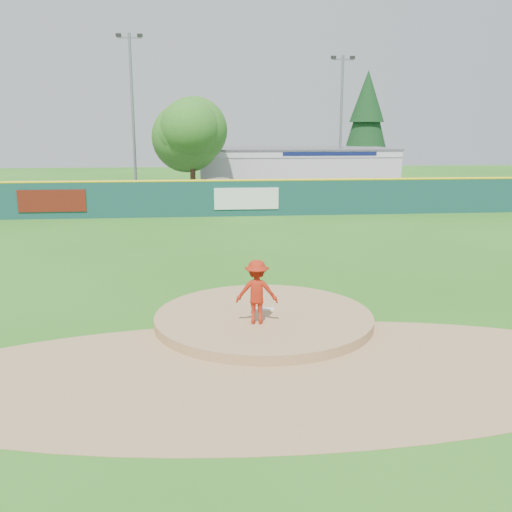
{
  "coord_description": "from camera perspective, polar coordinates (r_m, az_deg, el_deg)",
  "views": [
    {
      "loc": [
        -1.54,
        -13.66,
        4.84
      ],
      "look_at": [
        0.0,
        2.0,
        1.3
      ],
      "focal_mm": 40.0,
      "sensor_mm": 36.0,
      "label": 1
    }
  ],
  "objects": [
    {
      "name": "conifer_tree",
      "position": [
        51.75,
        11.01,
        13.23
      ],
      "size": [
        4.4,
        4.4,
        9.5
      ],
      "color": "#382314",
      "rests_on": "ground"
    },
    {
      "name": "infield_dirt_arc",
      "position": [
        11.81,
        2.42,
        -11.51
      ],
      "size": [
        15.4,
        15.4,
        0.01
      ],
      "primitive_type": "cylinder",
      "color": "#9E774C",
      "rests_on": "ground"
    },
    {
      "name": "deciduous_tree",
      "position": [
        38.67,
        -6.43,
        12.18
      ],
      "size": [
        5.6,
        5.6,
        7.36
      ],
      "color": "#382314",
      "rests_on": "ground"
    },
    {
      "name": "fence_banners",
      "position": [
        31.93,
        -10.48,
        5.56
      ],
      "size": [
        14.15,
        0.04,
        1.2
      ],
      "color": "#60180D",
      "rests_on": "ground"
    },
    {
      "name": "pitchers_mound",
      "position": [
        14.58,
        0.77,
        -6.72
      ],
      "size": [
        5.5,
        5.5,
        0.5
      ],
      "primitive_type": "cylinder",
      "color": "#9E774C",
      "rests_on": "ground"
    },
    {
      "name": "parking_lot",
      "position": [
        40.98,
        -3.43,
        5.89
      ],
      "size": [
        44.0,
        16.0,
        0.02
      ],
      "primitive_type": "cube",
      "color": "#38383A",
      "rests_on": "ground"
    },
    {
      "name": "outfield_fence",
      "position": [
        31.92,
        -2.82,
        5.91
      ],
      "size": [
        40.0,
        0.14,
        2.07
      ],
      "color": "#13403D",
      "rests_on": "ground"
    },
    {
      "name": "van",
      "position": [
        38.75,
        -3.06,
        6.69
      ],
      "size": [
        5.75,
        2.79,
        1.58
      ],
      "primitive_type": "imported",
      "rotation": [
        0.0,
        0.0,
        1.6
      ],
      "color": "silver",
      "rests_on": "parking_lot"
    },
    {
      "name": "ground",
      "position": [
        14.58,
        0.77,
        -6.72
      ],
      "size": [
        120.0,
        120.0,
        0.0
      ],
      "primitive_type": "plane",
      "color": "#286B19",
      "rests_on": "ground"
    },
    {
      "name": "pool_building_grp",
      "position": [
        46.38,
        3.81,
        8.72
      ],
      "size": [
        15.2,
        8.2,
        3.31
      ],
      "color": "silver",
      "rests_on": "ground"
    },
    {
      "name": "light_pole_left",
      "position": [
        40.93,
        -12.24,
        14.1
      ],
      "size": [
        1.75,
        0.25,
        11.0
      ],
      "color": "gray",
      "rests_on": "ground"
    },
    {
      "name": "light_pole_right",
      "position": [
        43.95,
        8.5,
        13.46
      ],
      "size": [
        1.75,
        0.25,
        10.0
      ],
      "color": "gray",
      "rests_on": "ground"
    },
    {
      "name": "pitcher",
      "position": [
        13.6,
        0.08,
        -3.61
      ],
      "size": [
        1.07,
        0.7,
        1.55
      ],
      "primitive_type": "imported",
      "rotation": [
        0.0,
        0.0,
        3.02
      ],
      "color": "#A7210E",
      "rests_on": "pitchers_mound"
    },
    {
      "name": "pitching_rubber",
      "position": [
        14.77,
        0.65,
        -5.35
      ],
      "size": [
        0.6,
        0.15,
        0.04
      ],
      "primitive_type": "cube",
      "color": "white",
      "rests_on": "pitchers_mound"
    }
  ]
}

